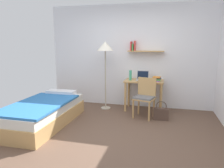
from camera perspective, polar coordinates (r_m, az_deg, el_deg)
ground_plane at (r=3.89m, az=0.68°, el=-13.91°), size 5.28×5.28×0.00m
wall_back at (r=5.53m, az=5.71°, el=7.39°), size 4.40×0.27×2.60m
bed at (r=4.58m, az=-17.84°, el=-7.38°), size 0.97×2.01×0.54m
desk at (r=5.26m, az=8.55°, el=-0.64°), size 0.93×0.56×0.74m
desk_chair at (r=4.79m, az=8.81°, el=-3.11°), size 0.52×0.49×0.87m
standing_lamp at (r=5.22m, az=-1.80°, el=9.17°), size 0.40×0.40×1.68m
laptop at (r=5.29m, az=8.19°, el=1.72°), size 0.30×0.24×0.23m
water_bottle at (r=5.21m, az=4.95°, el=2.35°), size 0.06×0.06×0.24m
book_stack at (r=5.18m, az=11.95°, el=1.36°), size 0.21×0.23×0.10m
handbag at (r=4.76m, az=12.98°, el=-7.70°), size 0.32×0.12×0.42m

